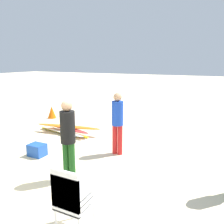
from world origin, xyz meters
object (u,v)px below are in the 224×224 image
surfboard_pile (65,129)px  lifeguard_far_right (68,135)px  stacked_plastic_chairs (71,196)px  lifeguard_near_center (117,119)px  traffic_cone_near (52,112)px  cooler_box (37,150)px

surfboard_pile → lifeguard_far_right: (2.19, -2.65, 0.88)m
stacked_plastic_chairs → lifeguard_far_right: lifeguard_far_right is taller
lifeguard_near_center → traffic_cone_near: lifeguard_near_center is taller
surfboard_pile → traffic_cone_near: 2.63m
stacked_plastic_chairs → surfboard_pile: stacked_plastic_chairs is taller
lifeguard_far_right → traffic_cone_near: bearing=134.5°
surfboard_pile → lifeguard_far_right: 3.54m
lifeguard_far_right → cooler_box: bearing=157.2°
surfboard_pile → traffic_cone_near: traffic_cone_near is taller
surfboard_pile → lifeguard_far_right: size_ratio=1.48×
stacked_plastic_chairs → surfboard_pile: size_ratio=0.42×
stacked_plastic_chairs → surfboard_pile: 5.18m
lifeguard_far_right → stacked_plastic_chairs: bearing=-51.9°
surfboard_pile → stacked_plastic_chairs: bearing=-50.9°
lifeguard_near_center → stacked_plastic_chairs: bearing=-76.6°
stacked_plastic_chairs → lifeguard_near_center: lifeguard_near_center is taller
traffic_cone_near → cooler_box: traffic_cone_near is taller
stacked_plastic_chairs → cooler_box: size_ratio=2.45×
lifeguard_near_center → lifeguard_far_right: size_ratio=0.97×
stacked_plastic_chairs → cooler_box: 3.40m
cooler_box → traffic_cone_near: bearing=125.8°
surfboard_pile → traffic_cone_near: size_ratio=4.82×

